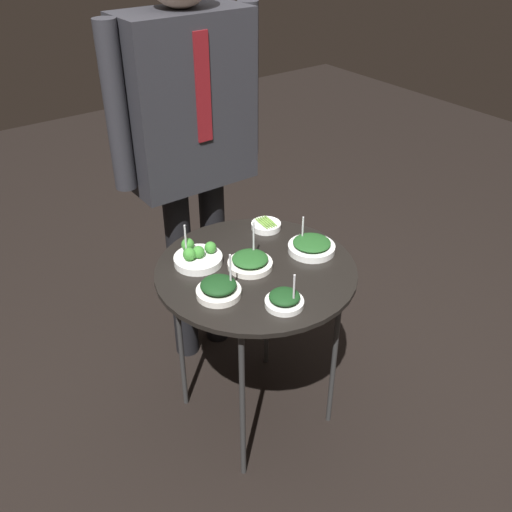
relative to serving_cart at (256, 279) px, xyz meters
name	(u,v)px	position (x,y,z in m)	size (l,w,h in m)	color
ground_plane	(256,410)	(0.00, 0.00, -0.67)	(8.00, 8.00, 0.00)	black
serving_cart	(256,279)	(0.00, 0.00, 0.00)	(0.71, 0.71, 0.72)	black
bowl_spinach_front_left	(250,262)	(-0.01, 0.02, 0.07)	(0.16, 0.16, 0.16)	silver
bowl_spinach_far_rim	(284,300)	(-0.05, -0.23, 0.07)	(0.13, 0.13, 0.13)	white
bowl_asparagus_mid_left	(266,225)	(0.19, 0.20, 0.06)	(0.12, 0.12, 0.03)	white
bowl_spinach_front_right	(312,246)	(0.23, -0.03, 0.07)	(0.17, 0.17, 0.12)	white
bowl_spinach_front_center	(219,289)	(-0.19, -0.06, 0.08)	(0.15, 0.15, 0.15)	silver
bowl_broccoli_mid_right	(197,257)	(-0.15, 0.15, 0.07)	(0.17, 0.17, 0.14)	white
waiter_figure	(188,123)	(0.05, 0.50, 0.42)	(0.64, 0.24, 1.73)	black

